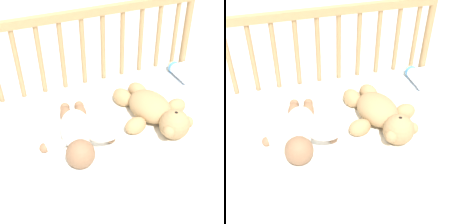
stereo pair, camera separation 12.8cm
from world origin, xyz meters
The scene contains 7 objects.
ground_plane centered at (0.00, 0.00, 0.00)m, with size 12.00×12.00×0.00m, color silver.
crib_mattress centered at (0.00, 0.00, 0.26)m, with size 1.18×0.62×0.52m.
crib_rail centered at (0.00, 0.33, 0.63)m, with size 1.18×0.04×0.89m.
blanket centered at (0.00, -0.03, 0.52)m, with size 0.82×0.50×0.01m.
teddy_bear centered at (0.17, -0.06, 0.57)m, with size 0.32×0.41×0.12m.
baby centered at (-0.17, -0.06, 0.57)m, with size 0.29×0.39×0.11m.
baby_bottle centered at (0.46, 0.19, 0.55)m, with size 0.06×0.18×0.06m.
Camera 2 is at (-0.27, -0.96, 1.38)m, focal length 50.00 mm.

